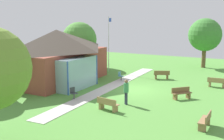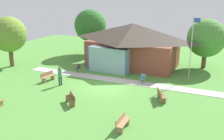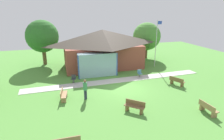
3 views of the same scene
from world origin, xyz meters
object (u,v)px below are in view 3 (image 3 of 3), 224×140
at_px(bench_front_right, 208,109).
at_px(patio_chair_lawn_spare, 140,74).
at_px(visitor_strolling_lawn, 85,88).
at_px(bench_mid_left, 63,95).
at_px(bench_mid_right, 177,81).
at_px(tree_behind_pavilion_left, 42,36).
at_px(bench_front_center, 135,107).
at_px(patio_chair_west, 73,79).
at_px(flagpole, 156,42).
at_px(pavilion, 102,48).
at_px(tree_behind_pavilion_right, 147,37).

distance_m(bench_front_right, patio_chair_lawn_spare, 8.49).
bearing_deg(visitor_strolling_lawn, bench_front_right, -78.23).
xyz_separation_m(bench_mid_left, bench_mid_right, (10.85, 0.02, 0.00)).
relative_size(bench_mid_left, tree_behind_pavilion_left, 0.26).
bearing_deg(bench_mid_left, bench_mid_right, 98.48).
bearing_deg(bench_front_center, bench_mid_left, 7.43).
bearing_deg(patio_chair_west, bench_front_right, 151.59).
bearing_deg(tree_behind_pavilion_left, bench_front_right, -55.05).
xyz_separation_m(flagpole, bench_mid_right, (-1.09, -6.40, -2.87)).
relative_size(flagpole, patio_chair_lawn_spare, 6.92).
distance_m(flagpole, bench_mid_right, 7.10).
xyz_separation_m(bench_mid_right, patio_chair_lawn_spare, (-2.55, 3.15, 0.01)).
bearing_deg(bench_mid_right, bench_mid_left, -115.76).
xyz_separation_m(visitor_strolling_lawn, tree_behind_pavilion_left, (-3.69, 12.06, 2.76)).
distance_m(flagpole, patio_chair_lawn_spare, 5.65).
bearing_deg(tree_behind_pavilion_left, visitor_strolling_lawn, -73.01).
relative_size(bench_mid_right, bench_front_right, 1.02).
height_order(bench_front_center, bench_front_right, same).
distance_m(bench_mid_left, bench_mid_right, 10.85).
height_order(bench_mid_left, patio_chair_lawn_spare, patio_chair_lawn_spare).
height_order(patio_chair_lawn_spare, patio_chair_west, same).
bearing_deg(bench_mid_right, flagpole, 144.51).
height_order(pavilion, tree_behind_pavilion_left, tree_behind_pavilion_left).
xyz_separation_m(pavilion, visitor_strolling_lawn, (-3.55, -8.58, -1.47)).
bearing_deg(tree_behind_pavilion_right, visitor_strolling_lawn, -134.25).
bearing_deg(bench_mid_right, bench_front_center, -85.57).
relative_size(visitor_strolling_lawn, tree_behind_pavilion_right, 0.33).
relative_size(bench_mid_left, bench_front_center, 1.11).
distance_m(flagpole, tree_behind_pavilion_left, 14.80).
bearing_deg(tree_behind_pavilion_right, patio_chair_west, -147.65).
relative_size(flagpole, bench_mid_right, 3.86).
bearing_deg(tree_behind_pavilion_left, flagpole, -20.50).
distance_m(patio_chair_lawn_spare, tree_behind_pavilion_left, 13.67).
xyz_separation_m(patio_chair_lawn_spare, patio_chair_west, (-7.15, 0.31, 0.00)).
height_order(flagpole, patio_chair_west, flagpole).
bearing_deg(visitor_strolling_lawn, patio_chair_west, 51.11).
distance_m(patio_chair_west, tree_behind_pavilion_left, 9.32).
bearing_deg(flagpole, tree_behind_pavilion_left, 159.50).
relative_size(patio_chair_west, visitor_strolling_lawn, 0.49).
xyz_separation_m(pavilion, patio_chair_lawn_spare, (2.99, -4.95, -2.08)).
height_order(bench_mid_left, patio_chair_west, patio_chair_west).
bearing_deg(patio_chair_west, tree_behind_pavilion_right, -131.06).
bearing_deg(tree_behind_pavilion_left, bench_front_center, -65.65).
bearing_deg(tree_behind_pavilion_right, bench_front_center, -118.87).
relative_size(patio_chair_lawn_spare, tree_behind_pavilion_left, 0.15).
xyz_separation_m(bench_front_center, tree_behind_pavilion_right, (7.89, 14.30, 2.89)).
xyz_separation_m(pavilion, tree_behind_pavilion_left, (-7.23, 3.48, 1.29)).
relative_size(flagpole, tree_behind_pavilion_left, 1.01).
bearing_deg(pavilion, tree_behind_pavilion_left, 154.29).
distance_m(pavilion, bench_mid_left, 9.92).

